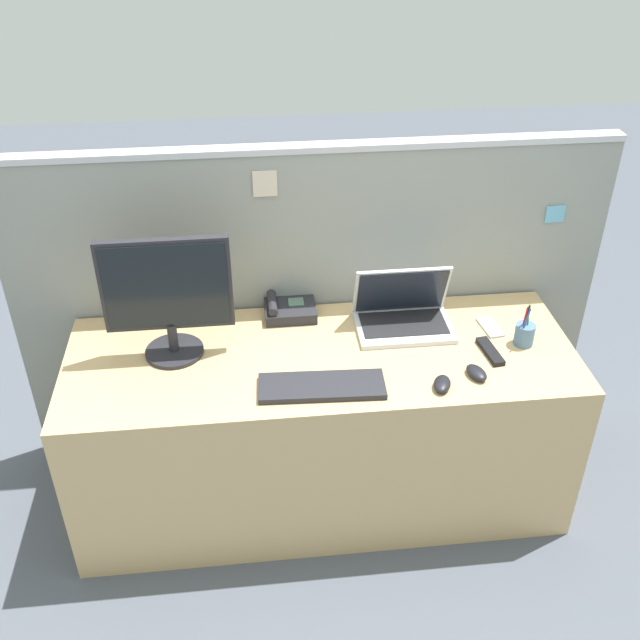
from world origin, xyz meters
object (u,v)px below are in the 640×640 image
at_px(desktop_monitor, 167,293).
at_px(pen_cup, 524,334).
at_px(computer_mouse_left_hand, 476,373).
at_px(tv_remote, 490,351).
at_px(cell_phone_silver_slab, 490,327).
at_px(keyboard_main, 322,386).
at_px(computer_mouse_right_hand, 442,384).
at_px(laptop, 403,311).
at_px(desk_phone, 288,309).

bearing_deg(desktop_monitor, pen_cup, -4.14).
relative_size(computer_mouse_left_hand, tv_remote, 0.59).
distance_m(pen_cup, cell_phone_silver_slab, 0.16).
bearing_deg(keyboard_main, cell_phone_silver_slab, 26.19).
xyz_separation_m(keyboard_main, pen_cup, (0.79, 0.19, 0.04)).
height_order(keyboard_main, computer_mouse_right_hand, computer_mouse_right_hand).
bearing_deg(cell_phone_silver_slab, laptop, 161.47).
relative_size(keyboard_main, tv_remote, 2.61).
height_order(pen_cup, tv_remote, pen_cup).
bearing_deg(desk_phone, pen_cup, -18.86).
xyz_separation_m(desk_phone, pen_cup, (0.87, -0.30, 0.02)).
relative_size(computer_mouse_right_hand, computer_mouse_left_hand, 1.00).
height_order(desk_phone, computer_mouse_right_hand, desk_phone).
distance_m(desktop_monitor, pen_cup, 1.34).
height_order(keyboard_main, tv_remote, keyboard_main).
relative_size(laptop, computer_mouse_left_hand, 3.73).
bearing_deg(cell_phone_silver_slab, keyboard_main, -164.21).
bearing_deg(desk_phone, computer_mouse_left_hand, -36.62).
height_order(computer_mouse_left_hand, pen_cup, pen_cup).
distance_m(desk_phone, computer_mouse_left_hand, 0.80).
relative_size(desktop_monitor, tv_remote, 2.77).
height_order(desktop_monitor, computer_mouse_right_hand, desktop_monitor).
distance_m(laptop, computer_mouse_right_hand, 0.42).
bearing_deg(tv_remote, computer_mouse_right_hand, -149.41).
bearing_deg(keyboard_main, pen_cup, 16.01).
height_order(laptop, tv_remote, laptop).
xyz_separation_m(desktop_monitor, pen_cup, (1.32, -0.10, -0.21)).
bearing_deg(pen_cup, cell_phone_silver_slab, 128.45).
distance_m(cell_phone_silver_slab, tv_remote, 0.17).
xyz_separation_m(pen_cup, tv_remote, (-0.14, -0.05, -0.04)).
distance_m(computer_mouse_left_hand, pen_cup, 0.30).
xyz_separation_m(computer_mouse_right_hand, computer_mouse_left_hand, (0.14, 0.05, 0.00)).
bearing_deg(keyboard_main, computer_mouse_left_hand, 3.81).
bearing_deg(laptop, cell_phone_silver_slab, -10.93).
relative_size(cell_phone_silver_slab, tv_remote, 0.82).
relative_size(computer_mouse_right_hand, tv_remote, 0.59).
bearing_deg(pen_cup, desktop_monitor, 175.86).
height_order(desktop_monitor, desk_phone, desktop_monitor).
bearing_deg(computer_mouse_right_hand, desktop_monitor, -178.23).
height_order(keyboard_main, pen_cup, pen_cup).
bearing_deg(cell_phone_silver_slab, computer_mouse_right_hand, -136.89).
bearing_deg(pen_cup, computer_mouse_right_hand, -148.80).
distance_m(keyboard_main, tv_remote, 0.67).
height_order(keyboard_main, cell_phone_silver_slab, keyboard_main).
bearing_deg(pen_cup, laptop, 157.12).
bearing_deg(computer_mouse_left_hand, cell_phone_silver_slab, 48.04).
relative_size(desk_phone, cell_phone_silver_slab, 1.45).
relative_size(laptop, computer_mouse_right_hand, 3.73).
bearing_deg(pen_cup, computer_mouse_left_hand, -143.08).
height_order(desktop_monitor, laptop, desktop_monitor).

